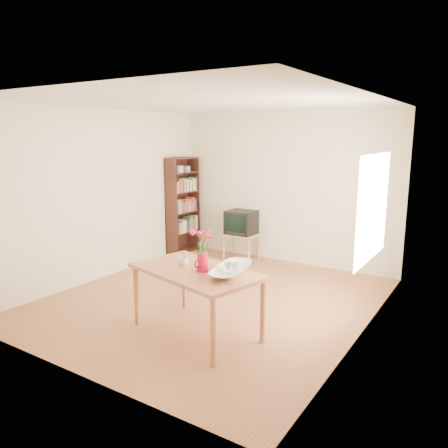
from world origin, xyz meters
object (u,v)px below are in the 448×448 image
Objects in this scene: table at (196,276)px; pitcher at (203,263)px; bowl at (231,253)px; mug at (183,262)px; television at (242,222)px.

pitcher is at bearing 7.92° from table.
bowl is at bearing 24.12° from pitcher.
television reaches higher than mug.
mug is (-0.21, 0.04, 0.13)m from table.
television is (-1.23, 2.94, -0.17)m from pitcher.
pitcher is 0.44× the size of bowl.
mug is 0.25× the size of bowl.
table is at bearing 146.18° from mug.
table is at bearing -68.10° from television.
pitcher is 0.31m from mug.
bowl reaches higher than mug.
mug is 0.63m from bowl.
television is (-0.92, 2.89, -0.12)m from mug.
pitcher is 1.75× the size of mug.
table is 3.30× the size of television.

